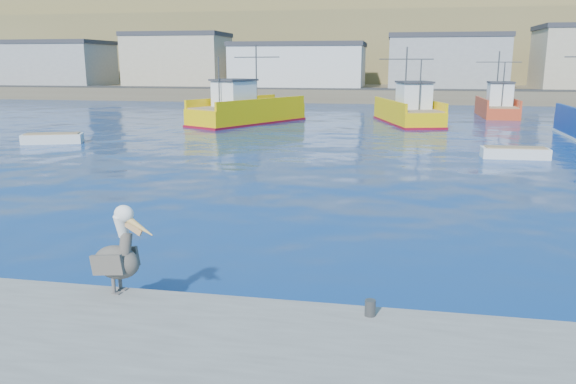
% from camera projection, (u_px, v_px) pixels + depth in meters
% --- Properties ---
extents(ground, '(260.00, 260.00, 0.00)m').
position_uv_depth(ground, '(255.00, 266.00, 14.12)').
color(ground, navy).
rests_on(ground, ground).
extents(dock_bollards, '(36.20, 0.20, 0.30)m').
position_uv_depth(dock_bollards, '(242.00, 298.00, 10.61)').
color(dock_bollards, '#4C4C4C').
rests_on(dock_bollards, dock).
extents(far_shore, '(200.00, 81.00, 24.00)m').
position_uv_depth(far_shore, '(380.00, 43.00, 116.68)').
color(far_shore, brown).
rests_on(far_shore, ground).
extents(trawler_yellow_a, '(8.57, 11.49, 6.49)m').
position_uv_depth(trawler_yellow_a, '(246.00, 111.00, 46.74)').
color(trawler_yellow_a, '#EDBC06').
rests_on(trawler_yellow_a, ground).
extents(trawler_yellow_b, '(5.94, 10.37, 6.33)m').
position_uv_depth(trawler_yellow_b, '(409.00, 112.00, 46.63)').
color(trawler_yellow_b, '#EDBC06').
rests_on(trawler_yellow_b, ground).
extents(boat_orange, '(4.09, 7.80, 6.01)m').
position_uv_depth(boat_orange, '(497.00, 106.00, 52.48)').
color(boat_orange, red).
rests_on(boat_orange, ground).
extents(skiff_left, '(3.81, 2.41, 0.78)m').
position_uv_depth(skiff_left, '(53.00, 139.00, 35.42)').
color(skiff_left, silver).
rests_on(skiff_left, ground).
extents(skiff_mid, '(3.44, 1.27, 0.74)m').
position_uv_depth(skiff_mid, '(515.00, 154.00, 29.91)').
color(skiff_mid, silver).
rests_on(skiff_mid, ground).
extents(pelican, '(1.47, 0.73, 1.81)m').
position_uv_depth(pelican, '(118.00, 255.00, 11.11)').
color(pelican, '#595451').
rests_on(pelican, dock).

